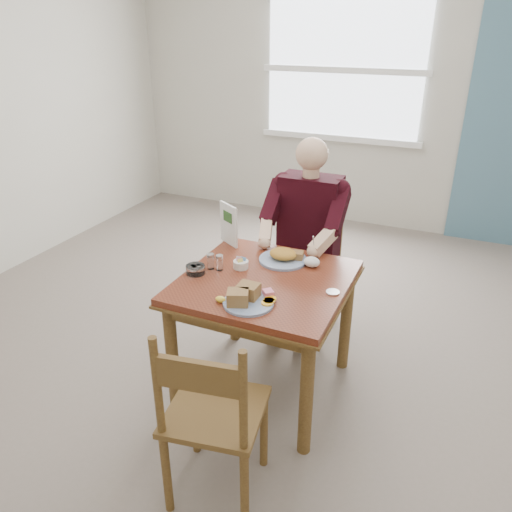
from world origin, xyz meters
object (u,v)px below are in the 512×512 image
at_px(diner, 306,225).
at_px(far_plate, 284,256).
at_px(near_plate, 247,298).
at_px(table, 265,296).
at_px(chair_far, 308,264).
at_px(chair_near, 212,416).

distance_m(diner, far_plate, 0.46).
height_order(diner, near_plate, diner).
distance_m(table, chair_far, 0.81).
height_order(chair_far, near_plate, chair_far).
bearing_deg(far_plate, chair_far, 91.71).
xyz_separation_m(chair_far, far_plate, (0.02, -0.54, 0.30)).
bearing_deg(diner, chair_near, -86.51).
relative_size(chair_near, diner, 0.69).
height_order(chair_near, far_plate, chair_near).
bearing_deg(diner, chair_far, 90.01).
distance_m(near_plate, far_plate, 0.54).
bearing_deg(chair_near, diner, 93.49).
relative_size(chair_far, diner, 0.69).
distance_m(chair_near, diner, 1.56).
bearing_deg(chair_near, table, 96.52).
xyz_separation_m(table, far_plate, (0.02, 0.25, 0.14)).
height_order(chair_near, diner, diner).
distance_m(table, diner, 0.73).
bearing_deg(diner, near_plate, -88.86).
height_order(table, diner, diner).
relative_size(table, chair_near, 0.97).
xyz_separation_m(near_plate, far_plate, (-0.00, 0.54, -0.00)).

